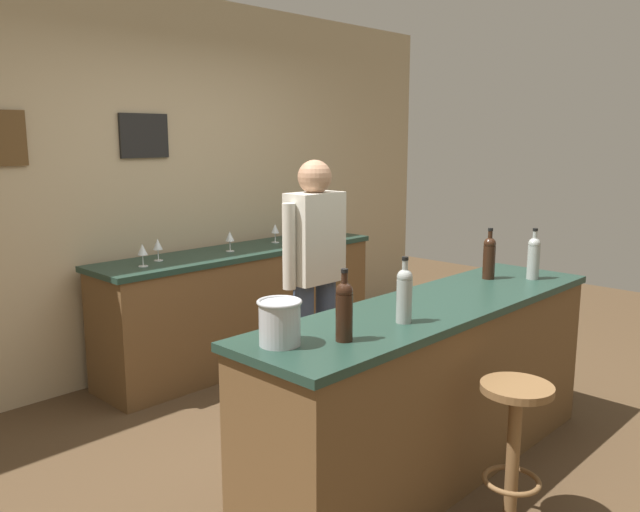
# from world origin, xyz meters

# --- Properties ---
(ground_plane) EXTENTS (10.00, 10.00, 0.00)m
(ground_plane) POSITION_xyz_m (0.00, 0.00, 0.00)
(ground_plane) COLOR #4C3823
(back_wall) EXTENTS (6.00, 0.09, 2.80)m
(back_wall) POSITION_xyz_m (-0.01, 2.03, 1.40)
(back_wall) COLOR tan
(back_wall) RESTS_ON ground_plane
(bar_counter) EXTENTS (2.36, 0.60, 0.92)m
(bar_counter) POSITION_xyz_m (0.00, -0.40, 0.46)
(bar_counter) COLOR brown
(bar_counter) RESTS_ON ground_plane
(side_counter) EXTENTS (2.40, 0.56, 0.90)m
(side_counter) POSITION_xyz_m (0.40, 1.65, 0.45)
(side_counter) COLOR brown
(side_counter) RESTS_ON ground_plane
(bartender) EXTENTS (0.52, 0.21, 1.62)m
(bartender) POSITION_xyz_m (0.12, 0.57, 0.94)
(bartender) COLOR #384766
(bartender) RESTS_ON ground_plane
(bar_stool) EXTENTS (0.32, 0.32, 0.68)m
(bar_stool) POSITION_xyz_m (-0.16, -0.95, 0.46)
(bar_stool) COLOR brown
(bar_stool) RESTS_ON ground_plane
(wine_bottle_a) EXTENTS (0.07, 0.07, 0.31)m
(wine_bottle_a) POSITION_xyz_m (-0.78, -0.48, 1.06)
(wine_bottle_a) COLOR black
(wine_bottle_a) RESTS_ON bar_counter
(wine_bottle_b) EXTENTS (0.07, 0.07, 0.31)m
(wine_bottle_b) POSITION_xyz_m (-0.39, -0.50, 1.06)
(wine_bottle_b) COLOR #999E99
(wine_bottle_b) RESTS_ON bar_counter
(wine_bottle_c) EXTENTS (0.07, 0.07, 0.31)m
(wine_bottle_c) POSITION_xyz_m (0.70, -0.30, 1.06)
(wine_bottle_c) COLOR black
(wine_bottle_c) RESTS_ON bar_counter
(wine_bottle_d) EXTENTS (0.07, 0.07, 0.31)m
(wine_bottle_d) POSITION_xyz_m (0.88, -0.50, 1.06)
(wine_bottle_d) COLOR #999E99
(wine_bottle_d) RESTS_ON bar_counter
(ice_bucket) EXTENTS (0.19, 0.19, 0.19)m
(ice_bucket) POSITION_xyz_m (-1.00, -0.32, 1.02)
(ice_bucket) COLOR #B7BABF
(ice_bucket) RESTS_ON bar_counter
(wine_glass_a) EXTENTS (0.07, 0.07, 0.16)m
(wine_glass_a) POSITION_xyz_m (-0.49, 1.59, 1.01)
(wine_glass_a) COLOR silver
(wine_glass_a) RESTS_ON side_counter
(wine_glass_b) EXTENTS (0.07, 0.07, 0.16)m
(wine_glass_b) POSITION_xyz_m (-0.31, 1.70, 1.01)
(wine_glass_b) COLOR silver
(wine_glass_b) RESTS_ON side_counter
(wine_glass_c) EXTENTS (0.07, 0.07, 0.16)m
(wine_glass_c) POSITION_xyz_m (0.28, 1.64, 1.01)
(wine_glass_c) COLOR silver
(wine_glass_c) RESTS_ON side_counter
(wine_glass_d) EXTENTS (0.07, 0.07, 0.16)m
(wine_glass_d) POSITION_xyz_m (0.79, 1.70, 1.01)
(wine_glass_d) COLOR silver
(wine_glass_d) RESTS_ON side_counter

